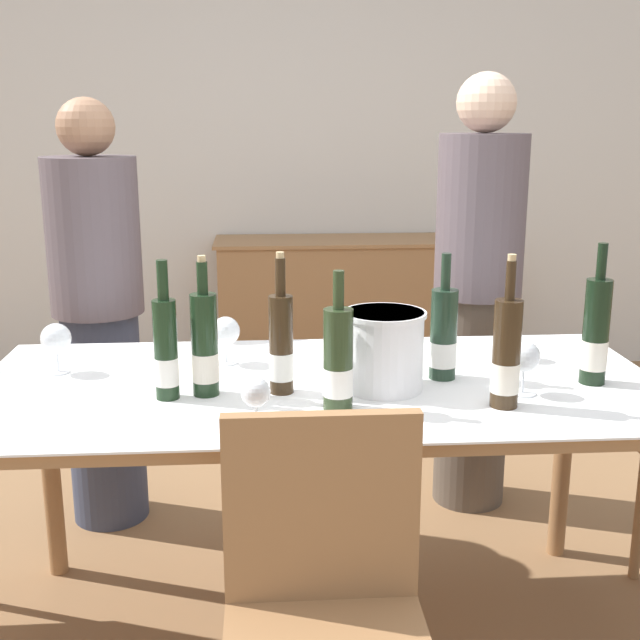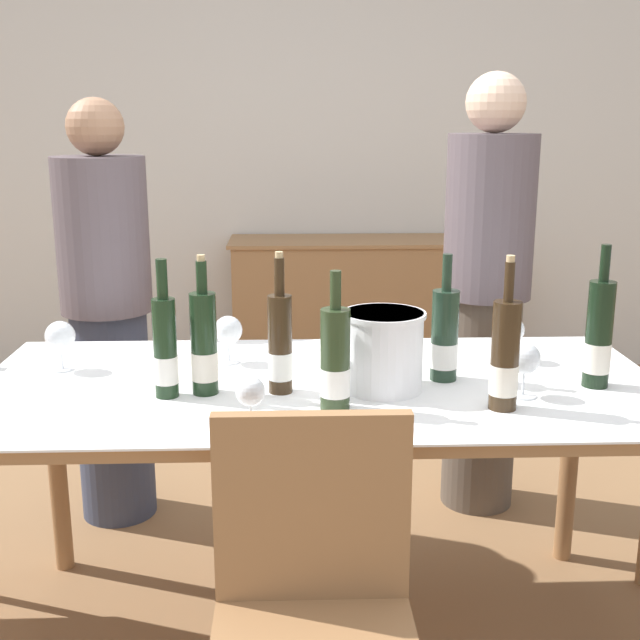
% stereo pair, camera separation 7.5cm
% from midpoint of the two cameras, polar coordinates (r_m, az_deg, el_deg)
% --- Properties ---
extents(ground_plane, '(12.00, 12.00, 0.00)m').
position_cam_midpoint_polar(ground_plane, '(2.60, -0.88, -20.83)').
color(ground_plane, olive).
extents(back_wall, '(8.00, 0.10, 2.80)m').
position_cam_midpoint_polar(back_wall, '(4.76, -2.78, 13.00)').
color(back_wall, silver).
rests_on(back_wall, ground_plane).
extents(sideboard_cabinet, '(1.56, 0.46, 0.83)m').
position_cam_midpoint_polar(sideboard_cabinet, '(4.62, 1.89, 0.67)').
color(sideboard_cabinet, '#996B42').
rests_on(sideboard_cabinet, ground_plane).
extents(dining_table, '(1.91, 0.90, 0.77)m').
position_cam_midpoint_polar(dining_table, '(2.27, -0.95, -6.17)').
color(dining_table, '#996B42').
rests_on(dining_table, ground_plane).
extents(ice_bucket, '(0.23, 0.23, 0.22)m').
position_cam_midpoint_polar(ice_bucket, '(2.17, 3.56, -2.03)').
color(ice_bucket, white).
rests_on(ice_bucket, dining_table).
extents(wine_bottle_0, '(0.07, 0.07, 0.38)m').
position_cam_midpoint_polar(wine_bottle_0, '(2.14, -9.20, -1.90)').
color(wine_bottle_0, black).
rests_on(wine_bottle_0, dining_table).
extents(wine_bottle_1, '(0.06, 0.06, 0.37)m').
position_cam_midpoint_polar(wine_bottle_1, '(2.13, -11.90, -2.11)').
color(wine_bottle_1, black).
rests_on(wine_bottle_1, dining_table).
extents(wine_bottle_2, '(0.07, 0.07, 0.39)m').
position_cam_midpoint_polar(wine_bottle_2, '(2.07, 12.09, -2.55)').
color(wine_bottle_2, '#332314').
rests_on(wine_bottle_2, dining_table).
extents(wine_bottle_3, '(0.07, 0.07, 0.39)m').
position_cam_midpoint_polar(wine_bottle_3, '(2.32, 18.13, -0.98)').
color(wine_bottle_3, black).
rests_on(wine_bottle_3, dining_table).
extents(wine_bottle_4, '(0.07, 0.07, 0.38)m').
position_cam_midpoint_polar(wine_bottle_4, '(2.14, -3.79, -1.84)').
color(wine_bottle_4, '#332314').
rests_on(wine_bottle_4, dining_table).
extents(wine_bottle_5, '(0.08, 0.08, 0.36)m').
position_cam_midpoint_polar(wine_bottle_5, '(2.27, 7.84, -1.16)').
color(wine_bottle_5, '#1E3323').
rests_on(wine_bottle_5, dining_table).
extents(wine_bottle_6, '(0.08, 0.08, 0.36)m').
position_cam_midpoint_polar(wine_bottle_6, '(2.01, 0.23, -2.99)').
color(wine_bottle_6, '#28381E').
rests_on(wine_bottle_6, dining_table).
extents(wine_glass_0, '(0.07, 0.07, 0.14)m').
position_cam_midpoint_polar(wine_glass_0, '(2.50, 12.39, -0.70)').
color(wine_glass_0, white).
rests_on(wine_glass_0, dining_table).
extents(wine_glass_1, '(0.07, 0.07, 0.13)m').
position_cam_midpoint_polar(wine_glass_1, '(1.90, -5.74, -5.31)').
color(wine_glass_1, white).
rests_on(wine_glass_1, dining_table).
extents(wine_glass_2, '(0.09, 0.09, 0.15)m').
position_cam_midpoint_polar(wine_glass_2, '(2.44, -19.10, -1.32)').
color(wine_glass_2, white).
rests_on(wine_glass_2, dining_table).
extents(wine_glass_3, '(0.09, 0.09, 0.14)m').
position_cam_midpoint_polar(wine_glass_3, '(2.41, -7.61, -0.86)').
color(wine_glass_3, white).
rests_on(wine_glass_3, dining_table).
extents(wine_glass_4, '(0.08, 0.08, 0.15)m').
position_cam_midpoint_polar(wine_glass_4, '(2.19, 13.38, -2.65)').
color(wine_glass_4, white).
rests_on(wine_glass_4, dining_table).
extents(chair_near_front, '(0.42, 0.42, 0.90)m').
position_cam_midpoint_polar(chair_near_front, '(1.74, -0.92, -19.58)').
color(chair_near_front, '#996B42').
rests_on(chair_near_front, ground_plane).
extents(person_host, '(0.33, 0.33, 1.56)m').
position_cam_midpoint_polar(person_host, '(3.04, -16.13, 0.05)').
color(person_host, '#383F56').
rests_on(person_host, ground_plane).
extents(person_guest_left, '(0.33, 0.33, 1.66)m').
position_cam_midpoint_polar(person_guest_left, '(3.10, 10.42, 1.63)').
color(person_guest_left, '#51473D').
rests_on(person_guest_left, ground_plane).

